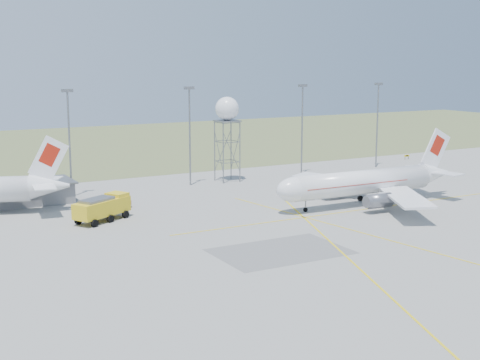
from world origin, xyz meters
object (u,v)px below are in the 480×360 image
airliner_main (365,183)px  fire_truck (103,209)px  radar_tower (227,134)px  baggage_tug (125,204)px

airliner_main → fire_truck: 46.44m
radar_tower → baggage_tug: bearing=-153.0°
radar_tower → fire_truck: bearing=-147.1°
radar_tower → fire_truck: 42.07m
airliner_main → fire_truck: size_ratio=3.65×
airliner_main → baggage_tug: 43.21m
radar_tower → fire_truck: radar_tower is taller
fire_truck → baggage_tug: 10.31m
radar_tower → baggage_tug: (-28.29, -14.40, -9.58)m
airliner_main → radar_tower: bearing=-71.4°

